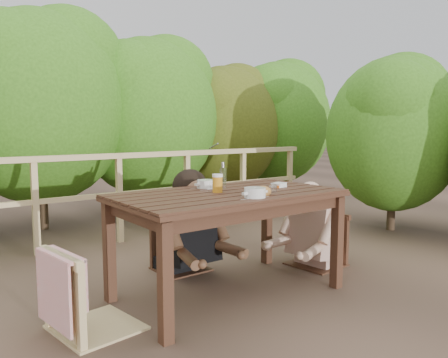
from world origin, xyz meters
TOP-DOWN VIEW (x-y plane):
  - ground at (0.00, 0.00)m, footprint 60.00×60.00m
  - table at (0.00, 0.00)m, footprint 1.71×0.96m
  - chair_left at (-1.05, 0.03)m, footprint 0.57×0.57m
  - chair_far at (0.02, 0.73)m, footprint 0.45×0.45m
  - chair_right at (1.12, 0.08)m, footprint 0.49×0.49m
  - woman at (0.02, 0.75)m, footprint 0.58×0.71m
  - diner_right at (1.15, 0.08)m, footprint 0.70×0.59m
  - railing at (0.00, 2.00)m, footprint 5.60×0.10m
  - hedge_row at (0.40, 3.20)m, footprint 6.60×1.60m
  - soup_near at (-0.02, -0.33)m, footprint 0.26×0.26m
  - soup_far at (-0.01, 0.29)m, footprint 0.25×0.25m
  - bread_roll at (0.10, -0.28)m, footprint 0.14×0.11m
  - beer_glass at (-0.08, 0.03)m, footprint 0.08×0.08m
  - bottle at (0.09, 0.18)m, footprint 0.06×0.06m
  - tumbler at (0.26, -0.22)m, footprint 0.06×0.06m
  - butter_tub at (0.50, -0.04)m, footprint 0.14×0.11m

SIDE VIEW (x-z plane):
  - ground at x=0.00m, z-range 0.00..0.00m
  - table at x=0.00m, z-range 0.00..0.79m
  - chair_far at x=0.02m, z-range 0.00..0.88m
  - chair_right at x=1.12m, z-range 0.00..0.92m
  - railing at x=0.00m, z-range 0.00..1.01m
  - chair_left at x=-1.05m, z-range 0.00..1.03m
  - diner_right at x=1.15m, z-range 0.00..1.32m
  - woman at x=0.02m, z-range 0.00..1.42m
  - butter_tub at x=0.50m, z-range 0.79..0.84m
  - tumbler at x=0.26m, z-range 0.79..0.86m
  - soup_far at x=-0.01m, z-range 0.79..0.87m
  - bread_roll at x=0.10m, z-range 0.79..0.87m
  - soup_near at x=-0.02m, z-range 0.79..0.88m
  - beer_glass at x=-0.08m, z-range 0.79..0.94m
  - bottle at x=0.09m, z-range 0.79..1.02m
  - hedge_row at x=0.40m, z-range 0.00..3.80m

